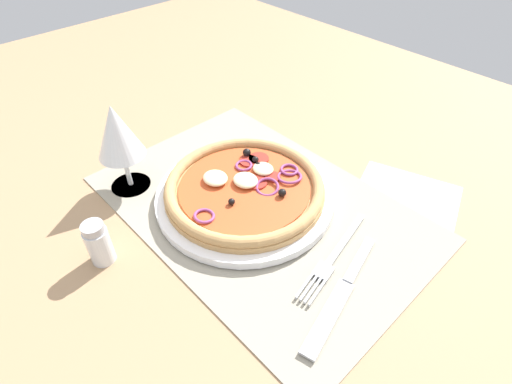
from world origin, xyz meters
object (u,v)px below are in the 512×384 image
(fork, at_px, (331,260))
(wine_glass, at_px, (117,134))
(napkin, at_px, (406,199))
(pepper_shaker, at_px, (99,243))
(plate, at_px, (245,196))
(knife, at_px, (341,293))
(pizza, at_px, (245,187))

(fork, xyz_separation_m, wine_glass, (0.33, 0.11, 0.09))
(napkin, distance_m, pepper_shaker, 0.46)
(plate, xyz_separation_m, napkin, (-0.17, -0.19, -0.01))
(wine_glass, bearing_deg, knife, -167.45)
(pizza, height_order, pepper_shaker, pepper_shaker)
(plate, distance_m, fork, 0.17)
(fork, xyz_separation_m, pepper_shaker, (0.22, 0.22, 0.03))
(plate, bearing_deg, pepper_shaker, 78.24)
(fork, bearing_deg, napkin, 167.36)
(pizza, relative_size, pepper_shaker, 3.69)
(plate, xyz_separation_m, pizza, (0.00, -0.00, 0.02))
(pizza, xyz_separation_m, fork, (-0.17, -0.00, -0.02))
(pepper_shaker, bearing_deg, plate, -101.76)
(wine_glass, distance_m, pepper_shaker, 0.17)
(pizza, xyz_separation_m, knife, (-0.21, 0.03, -0.02))
(fork, distance_m, knife, 0.05)
(plate, relative_size, wine_glass, 1.86)
(wine_glass, height_order, pepper_shaker, wine_glass)
(knife, relative_size, pepper_shaker, 2.95)
(wine_glass, relative_size, napkin, 0.96)
(pizza, relative_size, napkin, 1.60)
(pizza, xyz_separation_m, pepper_shaker, (0.04, 0.22, 0.00))
(plate, bearing_deg, wine_glass, 35.62)
(napkin, bearing_deg, plate, 47.41)
(knife, distance_m, wine_glass, 0.39)
(knife, height_order, wine_glass, wine_glass)
(fork, bearing_deg, pizza, -101.46)
(pizza, relative_size, wine_glass, 1.66)
(fork, height_order, wine_glass, wine_glass)
(napkin, bearing_deg, fork, 89.45)
(plate, xyz_separation_m, knife, (-0.21, 0.03, -0.00))
(plate, height_order, wine_glass, wine_glass)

